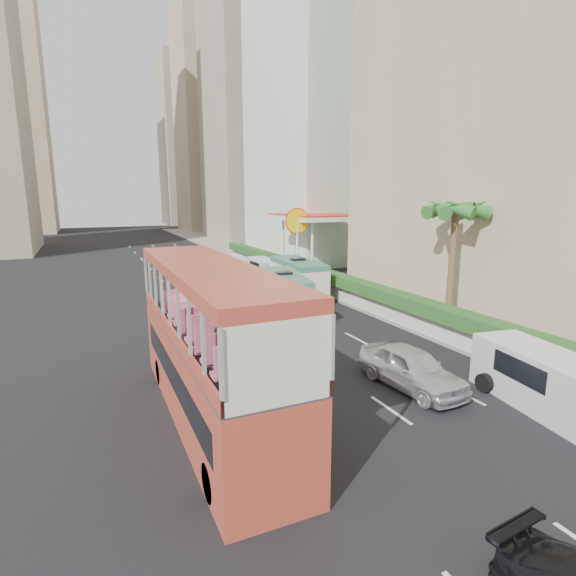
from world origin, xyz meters
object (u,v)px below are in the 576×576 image
panel_van_near (541,378)px  palm_tree (451,270)px  car_silver_lane_b (410,387)px  panel_van_far (264,269)px  double_decker_bus (211,344)px  van_asset (241,292)px  shell_station (316,244)px  minibus_far (298,279)px  minibus_near (284,297)px  car_silver_lane_a (261,346)px

panel_van_near → palm_tree: palm_tree is taller
car_silver_lane_b → panel_van_far: panel_van_far is taller
car_silver_lane_b → palm_tree: 8.68m
double_decker_bus → van_asset: double_decker_bus is taller
car_silver_lane_b → van_asset: bearing=86.6°
car_silver_lane_b → shell_station: 25.46m
double_decker_bus → minibus_far: 17.81m
palm_tree → shell_station: bearing=83.4°
double_decker_bus → shell_station: shell_station is taller
panel_van_far → panel_van_near: bearing=-91.6°
minibus_near → panel_van_far: (3.63, 12.38, -0.46)m
double_decker_bus → car_silver_lane_b: double_decker_bus is taller
van_asset → panel_van_far: size_ratio=1.14×
minibus_far → minibus_near: bearing=-121.1°
double_decker_bus → car_silver_lane_b: size_ratio=2.39×
shell_station → panel_van_far: bearing=-173.1°
car_silver_lane_a → minibus_far: bearing=49.9°
panel_van_near → palm_tree: size_ratio=0.76×
car_silver_lane_a → van_asset: 12.62m
car_silver_lane_a → minibus_far: 10.59m
double_decker_bus → minibus_far: double_decker_bus is taller
car_silver_lane_a → palm_tree: (9.78, -2.06, 3.38)m
car_silver_lane_a → shell_station: bearing=50.0°
double_decker_bus → panel_van_near: bearing=-19.8°
minibus_near → palm_tree: 9.32m
minibus_near → minibus_far: size_ratio=0.99×
van_asset → panel_van_far: bearing=45.9°
panel_van_far → van_asset: bearing=-132.1°
panel_van_far → palm_tree: bearing=-81.4°
car_silver_lane_b → shell_station: size_ratio=0.58×
car_silver_lane_a → panel_van_near: panel_van_near is taller
car_silver_lane_b → shell_station: bearing=65.8°
car_silver_lane_b → palm_tree: bearing=32.6°
panel_van_far → shell_station: size_ratio=0.55×
minibus_near → panel_van_far: 12.91m
double_decker_bus → car_silver_lane_b: (7.41, -0.81, -2.53)m
minibus_near → panel_van_near: size_ratio=1.25×
double_decker_bus → panel_van_far: bearing=64.7°
double_decker_bus → panel_van_near: (10.52, -3.80, -1.56)m
double_decker_bus → panel_van_far: size_ratio=2.48×
van_asset → minibus_far: (3.00, -3.67, 1.35)m
double_decker_bus → panel_van_near: size_ratio=2.26×
van_asset → double_decker_bus: bearing=-114.6°
car_silver_lane_b → minibus_near: (-0.48, 10.77, 1.34)m
car_silver_lane_b → panel_van_near: 4.42m
van_asset → car_silver_lane_a: bearing=-107.5°
double_decker_bus → palm_tree: (13.80, 4.00, 0.85)m
van_asset → panel_van_far: (3.47, 4.04, 0.89)m
minibus_near → shell_station: bearing=66.6°
minibus_far → panel_van_near: 18.43m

